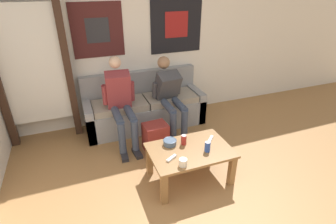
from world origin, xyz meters
The scene contains 13 objects.
wall_back centered at (0.00, 2.97, 1.28)m, with size 10.00×0.07×2.55m.
door_frame centered at (-1.51, 2.75, 1.20)m, with size 1.00×0.10×2.15m.
couch centered at (0.01, 2.64, 0.30)m, with size 1.91×0.66×0.86m.
coffee_table centered at (0.13, 1.15, 0.35)m, with size 0.96×0.64×0.43m.
person_seated_adult centered at (-0.43, 2.28, 0.67)m, with size 0.47×0.86×1.25m.
person_seated_teen centered at (0.33, 2.32, 0.63)m, with size 0.47×0.93×1.14m.
backpack centered at (-0.05, 1.87, 0.20)m, with size 0.34×0.32×0.41m.
ceramic_bowl centered at (-0.05, 1.33, 0.46)m, with size 0.16×0.16×0.07m.
pillar_candle centered at (-0.06, 0.91, 0.47)m, with size 0.09×0.09×0.10m.
drink_can_blue centered at (0.30, 1.06, 0.49)m, with size 0.07×0.07×0.12m.
drink_can_red centered at (0.11, 1.28, 0.49)m, with size 0.07×0.07×0.12m.
game_controller_near_left centered at (-0.14, 1.06, 0.44)m, with size 0.14×0.10×0.03m.
game_controller_near_right centered at (0.46, 1.25, 0.44)m, with size 0.12×0.13×0.03m.
Camera 1 is at (-1.00, -1.10, 2.21)m, focal length 28.00 mm.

